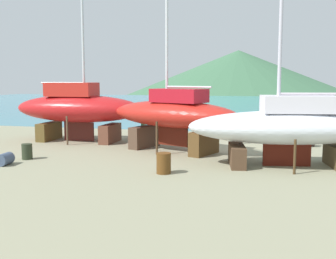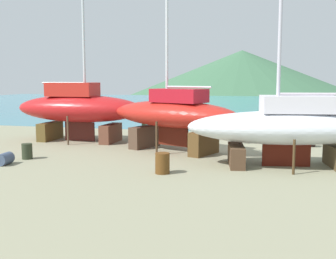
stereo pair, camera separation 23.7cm
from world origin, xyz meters
name	(u,v)px [view 1 (the left image)]	position (x,y,z in m)	size (l,w,h in m)	color
ground_plane	(209,158)	(0.00, -2.59, 0.00)	(44.43, 44.43, 0.00)	gray
sea_water	(248,105)	(0.00, 43.79, 0.00)	(129.79, 70.55, 0.01)	teal
headland_hill	(238,89)	(-9.69, 158.37, 0.00)	(165.14, 165.14, 32.74)	#3B6646
sailboat_far_slipway	(173,114)	(-2.38, -0.84, 2.19)	(9.03, 5.84, 13.49)	#4D382A
sailboat_large_starboard	(78,108)	(-9.55, 1.42, 2.28)	(9.17, 3.49, 13.78)	brown
sailboat_mid_port	(289,126)	(4.03, -3.78, 1.97)	(10.04, 4.63, 15.28)	#4B3422
worker	(143,127)	(-5.51, 3.40, 0.86)	(0.26, 0.45, 1.67)	orange
barrel_ochre	(5,159)	(-9.62, -6.78, 0.30)	(0.60, 0.60, 0.89)	#3C4B63
barrel_blue_faded	(164,163)	(-1.49, -6.74, 0.47)	(0.66, 0.66, 0.94)	#563413
barrel_rust_near	(27,152)	(-9.38, -5.18, 0.42)	(0.55, 0.55, 0.83)	#293020
barrel_tipped_left	(307,141)	(5.50, 2.82, 0.33)	(0.66, 0.66, 0.95)	#2C2121
barrel_rust_mid	(273,139)	(3.40, 2.84, 0.38)	(0.53, 0.53, 0.75)	brown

